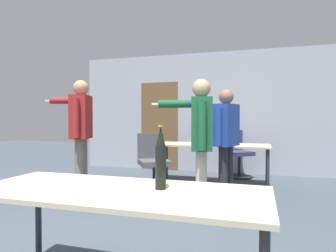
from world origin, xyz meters
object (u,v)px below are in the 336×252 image
at_px(person_near_casual, 80,125).
at_px(office_chair_mid_tucked, 153,164).
at_px(office_chair_near_pushed, 237,155).
at_px(person_far_watching, 200,134).
at_px(person_left_plaid, 225,133).
at_px(beer_bottle, 161,159).
at_px(drink_cup, 232,142).

distance_m(person_near_casual, office_chair_mid_tucked, 1.33).
bearing_deg(person_near_casual, office_chair_near_pushed, -64.76).
bearing_deg(office_chair_near_pushed, person_near_casual, 7.95).
bearing_deg(person_far_watching, person_left_plaid, -25.03).
distance_m(person_left_plaid, beer_bottle, 2.69).
bearing_deg(office_chair_near_pushed, beer_bottle, 53.23).
bearing_deg(office_chair_mid_tucked, person_near_casual, -14.39).
bearing_deg(office_chair_near_pushed, person_far_watching, 49.94).
relative_size(office_chair_near_pushed, drink_cup, 9.59).
bearing_deg(office_chair_mid_tucked, person_left_plaid, 145.01).
bearing_deg(person_near_casual, person_left_plaid, -98.39).
height_order(person_left_plaid, office_chair_mid_tucked, person_left_plaid).
bearing_deg(person_far_watching, office_chair_mid_tucked, 32.56).
distance_m(person_left_plaid, person_near_casual, 2.29).
bearing_deg(person_left_plaid, drink_cup, 15.45).
xyz_separation_m(person_left_plaid, beer_bottle, (-0.11, -2.69, -0.05)).
height_order(person_far_watching, beer_bottle, person_far_watching).
relative_size(person_left_plaid, person_near_casual, 0.90).
relative_size(person_far_watching, beer_bottle, 4.05).
distance_m(office_chair_mid_tucked, drink_cup, 1.46).
height_order(office_chair_mid_tucked, beer_bottle, beer_bottle).
xyz_separation_m(person_left_plaid, office_chair_near_pushed, (0.05, 1.77, -0.52)).
bearing_deg(person_far_watching, person_near_casual, 62.11).
bearing_deg(person_left_plaid, person_far_watching, -174.30).
height_order(person_far_watching, office_chair_near_pushed, person_far_watching).
distance_m(person_far_watching, office_chair_mid_tucked, 1.45).
relative_size(person_near_casual, person_far_watching, 1.08).
bearing_deg(person_left_plaid, office_chair_near_pushed, 16.34).
bearing_deg(office_chair_mid_tucked, person_far_watching, 101.64).
relative_size(person_far_watching, drink_cup, 16.79).
bearing_deg(beer_bottle, office_chair_near_pushed, 87.84).
height_order(person_near_casual, beer_bottle, person_near_casual).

